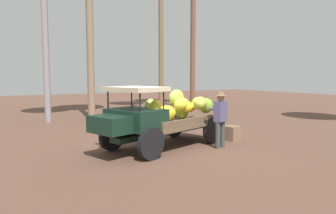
# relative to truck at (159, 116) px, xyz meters

# --- Properties ---
(ground_plane) EXTENTS (60.00, 60.00, 0.00)m
(ground_plane) POSITION_rel_truck_xyz_m (-0.24, -0.08, -0.95)
(ground_plane) COLOR brown
(truck) EXTENTS (4.66, 2.85, 1.87)m
(truck) POSITION_rel_truck_xyz_m (0.00, 0.00, 0.00)
(truck) COLOR black
(truck) RESTS_ON ground
(farmer) EXTENTS (0.55, 0.51, 1.69)m
(farmer) POSITION_rel_truck_xyz_m (-1.59, 0.91, 0.01)
(farmer) COLOR #3A413F
(farmer) RESTS_ON ground
(wooden_crate) EXTENTS (0.58, 0.60, 0.48)m
(wooden_crate) POSITION_rel_truck_xyz_m (-2.65, 0.21, -0.71)
(wooden_crate) COLOR #816349
(wooden_crate) RESTS_ON ground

